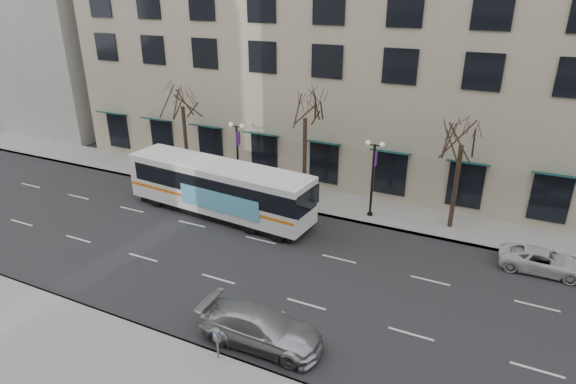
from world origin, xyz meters
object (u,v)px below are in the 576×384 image
Objects in this scene: pay_station at (217,338)px; tree_far_right at (464,129)px; lamp_post_left at (238,154)px; city_bus at (220,187)px; lamp_post_right at (373,175)px; silver_car at (261,328)px; white_pickup at (543,261)px; tree_far_mid at (305,104)px; tree_far_left at (182,94)px.

tree_far_right is at bearing 90.20° from pay_station.
city_bus is (0.93, -3.89, -0.99)m from lamp_post_left.
lamp_post_right is 13.98m from silver_car.
pay_station is (-6.71, -16.10, -5.26)m from tree_far_right.
white_pickup is (10.16, -2.36, -2.33)m from lamp_post_right.
white_pickup is at bearing -6.69° from lamp_post_left.
lamp_post_right is 1.19× the size of white_pickup.
lamp_post_left and lamp_post_right have the same top height.
tree_far_right is at bearing -0.00° from tree_far_mid.
silver_car is at bearing -73.19° from tree_far_mid.
silver_car is 1.23× the size of white_pickup.
tree_far_left reaches higher than pay_station.
lamp_post_right reaches higher than silver_car.
lamp_post_left is 3.75× the size of pay_station.
tree_far_mid reaches higher than white_pickup.
tree_far_mid is at bearing 52.79° from city_bus.
lamp_post_right is 15.70m from pay_station.
lamp_post_right reaches higher than pay_station.
tree_far_mid is at bearing 180.00° from tree_far_right.
tree_far_right is at bearing 58.83° from white_pickup.
city_bus is (-4.06, -4.49, -4.95)m from tree_far_mid.
silver_car is (14.35, -14.39, -5.92)m from tree_far_left.
tree_far_left is 21.60m from pay_station.
silver_car reaches higher than pay_station.
lamp_post_left is 1.19× the size of white_pickup.
tree_far_left is 6.29m from lamp_post_left.
tree_far_mid is 1.64× the size of lamp_post_left.
pay_station reaches higher than white_pickup.
tree_far_right is 1.55× the size of lamp_post_right.
white_pickup is 17.72m from pay_station.
city_bus is (-9.07, -3.89, -0.99)m from lamp_post_right.
silver_car is at bearing -45.09° from tree_far_left.
tree_far_left is at bearing 43.45° from silver_car.
lamp_post_left is 17.67m from pay_station.
lamp_post_left is at bearing 32.64° from silver_car.
tree_far_left is at bearing 177.71° from lamp_post_right.
tree_far_mid is 1.95× the size of white_pickup.
lamp_post_left is at bearing -177.71° from tree_far_right.
white_pickup is (15.17, -2.96, -6.30)m from tree_far_mid.
lamp_post_right is 0.97× the size of silver_car.
tree_far_left is 1.60× the size of lamp_post_right.
pay_station is (8.28, -15.50, -1.79)m from lamp_post_left.
pay_station is at bearing -50.46° from tree_far_left.
lamp_post_left is (-4.99, -0.60, -3.96)m from tree_far_mid.
white_pickup is (20.16, -2.36, -2.33)m from lamp_post_left.
silver_car is at bearing 81.09° from pay_station.
white_pickup is (10.82, 11.43, -0.17)m from silver_car.
lamp_post_left reaches higher than white_pickup.
tree_far_mid is at bearing 6.85° from lamp_post_left.
pay_station is at bearing 136.52° from white_pickup.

